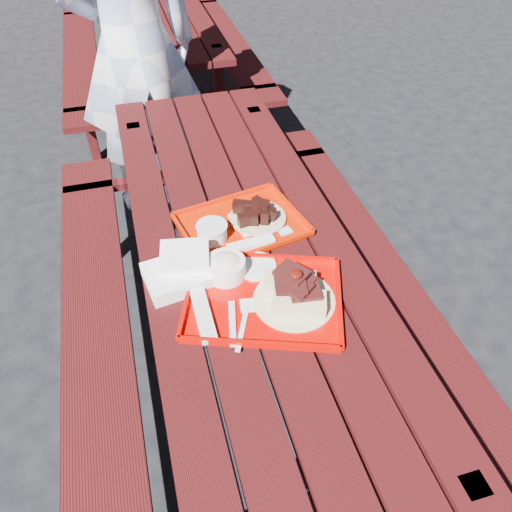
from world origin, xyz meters
The scene contains 7 objects.
ground centered at (0.00, 0.00, 0.00)m, with size 60.00×60.00×0.00m, color black.
picnic_table_near centered at (0.00, 0.00, 0.56)m, with size 1.41×2.40×0.75m.
picnic_table_far centered at (0.00, 2.80, 0.56)m, with size 1.41×2.40×0.75m.
near_tray centered at (-0.01, -0.26, 0.79)m, with size 0.58×0.51×0.15m.
far_tray centered at (0.01, 0.08, 0.77)m, with size 0.49×0.41×0.07m.
white_cloth centered at (-0.24, -0.12, 0.79)m, with size 0.25×0.21×0.09m.
person centered at (-0.22, 1.39, 0.95)m, with size 0.69×0.46×1.90m, color #A1B8DC.
Camera 1 is at (-0.32, -1.28, 1.92)m, focal length 35.00 mm.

